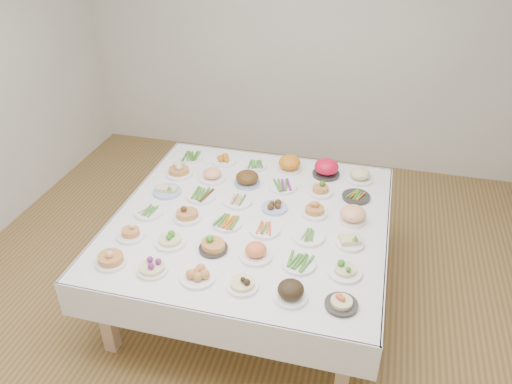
% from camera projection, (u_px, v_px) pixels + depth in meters
% --- Properties ---
extents(room_envelope, '(5.02, 5.02, 2.81)m').
position_uv_depth(room_envelope, '(236.00, 82.00, 3.11)').
color(room_envelope, olive).
rests_on(room_envelope, ground).
extents(display_table, '(2.03, 2.03, 0.75)m').
position_uv_depth(display_table, '(251.00, 225.00, 3.78)').
color(display_table, white).
rests_on(display_table, ground).
extents(dish_0, '(0.20, 0.20, 0.12)m').
position_uv_depth(dish_0, '(111.00, 257.00, 3.27)').
color(dish_0, white).
rests_on(dish_0, display_table).
extents(dish_1, '(0.20, 0.20, 0.11)m').
position_uv_depth(dish_1, '(152.00, 265.00, 3.20)').
color(dish_1, white).
rests_on(dish_1, display_table).
extents(dish_2, '(0.22, 0.22, 0.09)m').
position_uv_depth(dish_2, '(198.00, 274.00, 3.15)').
color(dish_2, white).
rests_on(dish_2, display_table).
extents(dish_3, '(0.20, 0.20, 0.10)m').
position_uv_depth(dish_3, '(242.00, 282.00, 3.08)').
color(dish_3, white).
rests_on(dish_3, display_table).
extents(dish_4, '(0.21, 0.21, 0.13)m').
position_uv_depth(dish_4, '(291.00, 290.00, 3.00)').
color(dish_4, white).
rests_on(dish_4, display_table).
extents(dish_5, '(0.20, 0.20, 0.09)m').
position_uv_depth(dish_5, '(342.00, 301.00, 2.95)').
color(dish_5, '#2B2927').
rests_on(dish_5, display_table).
extents(dish_6, '(0.20, 0.20, 0.11)m').
position_uv_depth(dish_6, '(131.00, 232.00, 3.51)').
color(dish_6, white).
rests_on(dish_6, display_table).
extents(dish_7, '(0.22, 0.22, 0.13)m').
position_uv_depth(dish_7, '(170.00, 236.00, 3.44)').
color(dish_7, white).
rests_on(dish_7, display_table).
extents(dish_8, '(0.20, 0.20, 0.11)m').
position_uv_depth(dish_8, '(213.00, 244.00, 3.39)').
color(dish_8, '#2B2927').
rests_on(dish_8, display_table).
extents(dish_9, '(0.22, 0.22, 0.11)m').
position_uv_depth(dish_9, '(256.00, 251.00, 3.33)').
color(dish_9, white).
rests_on(dish_9, display_table).
extents(dish_10, '(0.22, 0.22, 0.05)m').
position_uv_depth(dish_10, '(299.00, 262.00, 3.27)').
color(dish_10, white).
rests_on(dish_10, display_table).
extents(dish_11, '(0.22, 0.22, 0.12)m').
position_uv_depth(dish_11, '(345.00, 267.00, 3.18)').
color(dish_11, white).
rests_on(dish_11, display_table).
extents(dish_12, '(0.22, 0.22, 0.05)m').
position_uv_depth(dish_12, '(149.00, 212.00, 3.77)').
color(dish_12, white).
rests_on(dish_12, display_table).
extents(dish_13, '(0.20, 0.20, 0.12)m').
position_uv_depth(dish_13, '(187.00, 213.00, 3.70)').
color(dish_13, white).
rests_on(dish_13, display_table).
extents(dish_14, '(0.21, 0.21, 0.05)m').
position_uv_depth(dish_14, '(227.00, 222.00, 3.65)').
color(dish_14, white).
rests_on(dish_14, display_table).
extents(dish_15, '(0.22, 0.22, 0.05)m').
position_uv_depth(dish_15, '(265.00, 229.00, 3.59)').
color(dish_15, white).
rests_on(dish_15, display_table).
extents(dish_16, '(0.23, 0.23, 0.05)m').
position_uv_depth(dish_16, '(308.00, 236.00, 3.52)').
color(dish_16, white).
rests_on(dish_16, display_table).
extents(dish_17, '(0.20, 0.20, 0.09)m').
position_uv_depth(dish_17, '(350.00, 240.00, 3.45)').
color(dish_17, white).
rests_on(dish_17, display_table).
extents(dish_18, '(0.22, 0.22, 0.10)m').
position_uv_depth(dish_18, '(167.00, 189.00, 4.01)').
color(dish_18, '#4C66B2').
rests_on(dish_18, display_table).
extents(dish_19, '(0.23, 0.23, 0.06)m').
position_uv_depth(dish_19, '(201.00, 195.00, 3.96)').
color(dish_19, white).
rests_on(dish_19, display_table).
extents(dish_20, '(0.22, 0.22, 0.05)m').
position_uv_depth(dish_20, '(238.00, 201.00, 3.90)').
color(dish_20, white).
rests_on(dish_20, display_table).
extents(dish_21, '(0.20, 0.20, 0.08)m').
position_uv_depth(dish_21, '(274.00, 206.00, 3.82)').
color(dish_21, '#4C66B2').
rests_on(dish_21, display_table).
extents(dish_22, '(0.19, 0.19, 0.10)m').
position_uv_depth(dish_22, '(315.00, 210.00, 3.75)').
color(dish_22, white).
rests_on(dish_22, display_table).
extents(dish_23, '(0.20, 0.20, 0.12)m').
position_uv_depth(dish_23, '(353.00, 215.00, 3.67)').
color(dish_23, white).
rests_on(dish_23, display_table).
extents(dish_24, '(0.24, 0.23, 0.14)m').
position_uv_depth(dish_24, '(179.00, 168.00, 4.24)').
color(dish_24, white).
rests_on(dish_24, display_table).
extents(dish_25, '(0.22, 0.22, 0.13)m').
position_uv_depth(dish_25, '(212.00, 173.00, 4.18)').
color(dish_25, white).
rests_on(dish_25, display_table).
extents(dish_26, '(0.23, 0.23, 0.13)m').
position_uv_depth(dish_26, '(247.00, 178.00, 4.11)').
color(dish_26, '#4C66B2').
rests_on(dish_26, display_table).
extents(dish_27, '(0.24, 0.22, 0.06)m').
position_uv_depth(dish_27, '(283.00, 186.00, 4.07)').
color(dish_27, white).
rests_on(dish_27, display_table).
extents(dish_28, '(0.19, 0.19, 0.11)m').
position_uv_depth(dish_28, '(320.00, 189.00, 4.00)').
color(dish_28, white).
rests_on(dish_28, display_table).
extents(dish_29, '(0.22, 0.22, 0.05)m').
position_uv_depth(dish_29, '(356.00, 196.00, 3.95)').
color(dish_29, '#2B2927').
rests_on(dish_29, display_table).
extents(dish_30, '(0.20, 0.20, 0.05)m').
position_uv_depth(dish_30, '(192.00, 157.00, 4.50)').
color(dish_30, white).
rests_on(dish_30, display_table).
extents(dish_31, '(0.21, 0.21, 0.09)m').
position_uv_depth(dish_31, '(224.00, 159.00, 4.43)').
color(dish_31, white).
rests_on(dish_31, display_table).
extents(dish_32, '(0.19, 0.19, 0.05)m').
position_uv_depth(dish_32, '(256.00, 165.00, 4.38)').
color(dish_32, white).
rests_on(dish_32, display_table).
extents(dish_33, '(0.20, 0.20, 0.12)m').
position_uv_depth(dish_33, '(290.00, 165.00, 4.31)').
color(dish_33, white).
rests_on(dish_33, display_table).
extents(dish_34, '(0.23, 0.23, 0.14)m').
position_uv_depth(dish_34, '(326.00, 168.00, 4.23)').
color(dish_34, '#2B2927').
rests_on(dish_34, display_table).
extents(dish_35, '(0.22, 0.22, 0.13)m').
position_uv_depth(dish_35, '(360.00, 174.00, 4.17)').
color(dish_35, white).
rests_on(dish_35, display_table).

